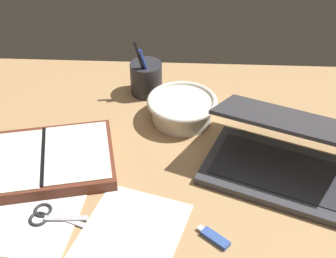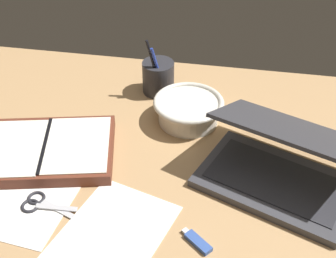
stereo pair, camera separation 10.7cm
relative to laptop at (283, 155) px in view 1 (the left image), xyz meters
The scene contains 9 objects.
desk_top 27.40cm from the laptop, behind, with size 140.00×100.00×2.00cm, color tan.
laptop is the anchor object (origin of this frame).
bowl 29.14cm from the laptop, 141.80° to the left, with size 17.97×17.97×6.38cm.
pen_cup 44.72cm from the laptop, 137.67° to the left, with size 8.74×8.74×16.67cm.
planner 53.88cm from the laptop, behind, with size 35.53×28.56×3.41cm.
scissors 52.41cm from the laptop, 161.80° to the right, with size 12.06×6.23×0.80cm.
paper_sheet_front 39.62cm from the laptop, 145.93° to the right, with size 19.03×26.82×0.16cm, color white.
paper_sheet_beside_planner 54.19cm from the laptop, 163.96° to the right, with size 17.60×23.81×0.16cm, color white.
usb_drive 26.00cm from the laptop, 127.33° to the right, with size 6.58×5.80×1.00cm.
Camera 1 is at (4.87, -75.33, 75.33)cm, focal length 50.00 mm.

